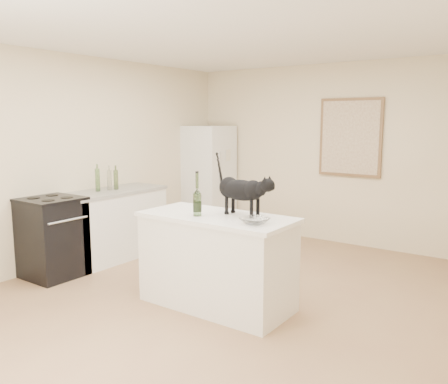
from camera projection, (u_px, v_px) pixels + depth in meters
floor at (221, 297)px, 4.74m from camera, size 5.50×5.50×0.00m
ceiling at (220, 33)px, 4.34m from camera, size 5.50×5.50×0.00m
wall_back at (330, 154)px, 6.75m from camera, size 4.50×0.00×4.50m
wall_left at (76, 160)px, 5.82m from camera, size 0.00×5.50×5.50m
island_base at (217, 263)px, 4.45m from camera, size 1.44×0.67×0.86m
island_top at (217, 217)px, 4.38m from camera, size 1.50×0.70×0.04m
left_cabinets at (113, 225)px, 6.03m from camera, size 0.60×1.40×0.86m
left_countertop at (112, 191)px, 5.96m from camera, size 0.62×1.44×0.04m
stove at (53, 238)px, 5.30m from camera, size 0.60×0.60×0.90m
fridge at (208, 178)px, 7.61m from camera, size 0.68×0.68×1.70m
artwork_frame at (350, 137)px, 6.52m from camera, size 0.90×0.03×1.10m
artwork_canvas at (350, 138)px, 6.50m from camera, size 0.82×0.00×1.02m
black_cat at (241, 193)px, 4.33m from camera, size 0.64×0.27×0.43m
wine_bottle at (197, 196)px, 4.32m from camera, size 0.09×0.09×0.37m
glass_bowl at (255, 221)px, 3.99m from camera, size 0.28×0.28×0.06m
fridge_paper at (228, 155)px, 7.43m from camera, size 0.02×0.14×0.18m
counter_bottle_cluster at (107, 180)px, 5.91m from camera, size 0.12×0.31×0.29m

